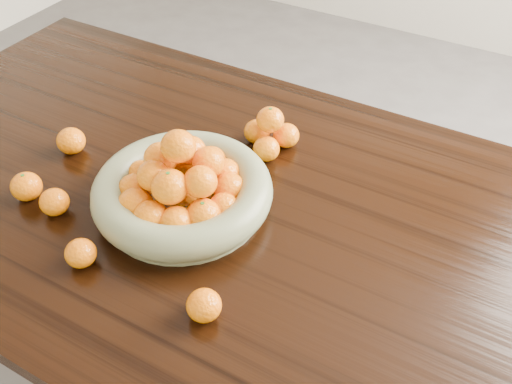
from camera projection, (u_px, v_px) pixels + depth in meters
The scene contains 8 objects.
dining_table at pixel (251, 240), 1.25m from camera, with size 2.00×1.00×0.75m.
fruit_bowl at pixel (182, 189), 1.17m from camera, with size 0.37×0.37×0.19m.
orange_pyramid at pixel (270, 134), 1.33m from camera, with size 0.13×0.13×0.11m.
loose_orange_0 at pixel (26, 186), 1.21m from camera, with size 0.07×0.07×0.06m, color orange.
loose_orange_1 at pixel (81, 253), 1.07m from camera, with size 0.06×0.06×0.06m, color orange.
loose_orange_2 at pixel (204, 305), 0.98m from camera, with size 0.06×0.06×0.06m, color orange.
loose_orange_3 at pixel (71, 141), 1.33m from camera, with size 0.07×0.07×0.06m, color orange.
loose_orange_4 at pixel (54, 202), 1.17m from camera, with size 0.06×0.06×0.06m, color orange.
Camera 1 is at (0.43, -0.75, 1.58)m, focal length 40.00 mm.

